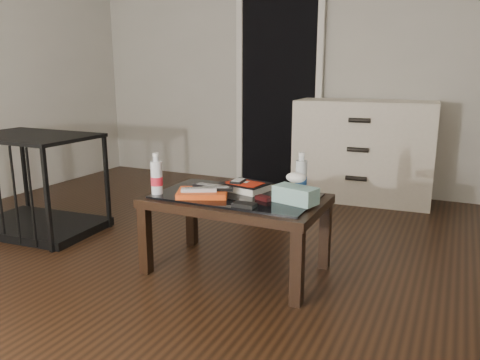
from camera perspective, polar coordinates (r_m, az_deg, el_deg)
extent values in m
plane|color=black|center=(2.65, -6.68, -12.81)|extent=(5.00, 5.00, 0.00)
plane|color=beige|center=(4.69, 9.75, 15.37)|extent=(5.00, 0.00, 5.00)
cube|color=black|center=(4.79, 4.78, 11.27)|extent=(0.80, 0.05, 2.00)
cube|color=silver|center=(4.92, -0.02, 11.37)|extent=(0.06, 0.04, 2.04)
cube|color=silver|center=(4.63, 9.61, 11.07)|extent=(0.06, 0.04, 2.04)
cube|color=black|center=(2.78, -11.47, -7.22)|extent=(0.06, 0.06, 0.40)
cube|color=black|center=(2.38, 6.98, -10.63)|extent=(0.06, 0.06, 0.40)
cube|color=black|center=(3.19, -5.90, -4.35)|extent=(0.06, 0.06, 0.40)
cube|color=black|center=(2.84, 10.32, -6.69)|extent=(0.06, 0.06, 0.40)
cube|color=black|center=(2.69, -0.45, -2.58)|extent=(1.00, 0.60, 0.05)
cube|color=black|center=(2.68, -0.45, -1.94)|extent=(0.90, 0.50, 0.01)
cube|color=silver|center=(4.37, 14.80, 3.44)|extent=(1.23, 0.57, 0.90)
cylinder|color=black|center=(4.15, 13.97, 0.19)|extent=(0.18, 0.05, 0.04)
cylinder|color=black|center=(4.10, 14.16, 3.59)|extent=(0.18, 0.05, 0.04)
cylinder|color=black|center=(4.07, 14.36, 7.06)|extent=(0.18, 0.05, 0.04)
cube|color=black|center=(3.80, -23.32, -5.17)|extent=(0.94, 0.67, 0.06)
cube|color=black|center=(3.66, -24.27, 4.86)|extent=(0.94, 0.67, 0.02)
cube|color=black|center=(3.22, -22.42, -2.31)|extent=(0.03, 0.03, 0.70)
cube|color=black|center=(4.22, -24.79, 0.94)|extent=(0.03, 0.03, 0.70)
cube|color=black|center=(3.61, -15.92, -0.23)|extent=(0.03, 0.03, 0.70)
cube|color=#DE4714|center=(2.67, -4.59, -1.58)|extent=(0.34, 0.31, 0.03)
cube|color=silver|center=(2.64, -5.03, -1.17)|extent=(0.20, 0.14, 0.02)
cube|color=black|center=(2.66, -2.99, -1.05)|extent=(0.20, 0.12, 0.02)
cube|color=black|center=(2.72, -3.75, -0.74)|extent=(0.20, 0.05, 0.02)
cube|color=black|center=(2.77, 0.70, -0.82)|extent=(0.29, 0.25, 0.05)
cube|color=#AE1E0B|center=(2.77, 0.49, -0.30)|extent=(0.22, 0.19, 0.01)
cube|color=black|center=(2.75, -0.25, -0.12)|extent=(0.07, 0.11, 0.02)
cube|color=black|center=(2.57, 2.91, -2.23)|extent=(0.10, 0.08, 0.02)
cube|color=black|center=(2.45, 0.53, -3.05)|extent=(0.12, 0.07, 0.02)
cylinder|color=silver|center=(2.72, -10.14, 0.78)|extent=(0.08, 0.08, 0.24)
cylinder|color=silver|center=(2.72, 7.48, 0.87)|extent=(0.08, 0.08, 0.24)
cube|color=#227B7C|center=(2.53, 6.79, -1.80)|extent=(0.25, 0.17, 0.09)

